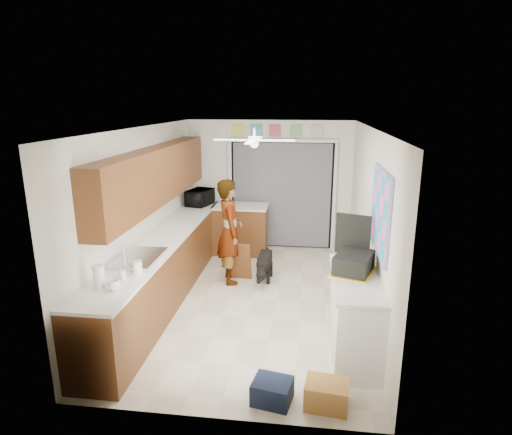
{
  "coord_description": "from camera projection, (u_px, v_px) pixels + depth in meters",
  "views": [
    {
      "loc": [
        0.78,
        -5.76,
        2.85
      ],
      "look_at": [
        0.0,
        0.4,
        1.15
      ],
      "focal_mm": 30.0,
      "sensor_mm": 36.0,
      "label": 1
    }
  ],
  "objects": [
    {
      "name": "faucet",
      "position": [
        124.0,
        251.0,
        5.31
      ],
      "size": [
        0.03,
        0.03,
        0.22
      ],
      "primitive_type": "cylinder",
      "color": "silver",
      "rests_on": "left_countertop"
    },
    {
      "name": "left_base_cabinets",
      "position": [
        167.0,
        267.0,
        6.4
      ],
      "size": [
        0.6,
        4.8,
        0.9
      ],
      "primitive_type": "cube",
      "color": "brown",
      "rests_on": "floor"
    },
    {
      "name": "abstract_painting",
      "position": [
        380.0,
        212.0,
        4.78
      ],
      "size": [
        0.03,
        1.15,
        0.95
      ],
      "primitive_type": "cube",
      "color": "#FF5DD1",
      "rests_on": "wall_right"
    },
    {
      "name": "header_frame_2",
      "position": [
        275.0,
        131.0,
        8.11
      ],
      "size": [
        0.22,
        0.02,
        0.22
      ],
      "primitive_type": "cube",
      "color": "#C54A60",
      "rests_on": "wall_back"
    },
    {
      "name": "floor",
      "position": [
        253.0,
        299.0,
        6.36
      ],
      "size": [
        5.0,
        5.0,
        0.0
      ],
      "primitive_type": "plane",
      "color": "beige",
      "rests_on": "ground"
    },
    {
      "name": "header_frame_3",
      "position": [
        296.0,
        131.0,
        8.06
      ],
      "size": [
        0.22,
        0.02,
        0.22
      ],
      "primitive_type": "cube",
      "color": "#7AB768",
      "rests_on": "wall_back"
    },
    {
      "name": "jar_a",
      "position": [
        138.0,
        267.0,
        4.87
      ],
      "size": [
        0.11,
        0.11,
        0.15
      ],
      "primitive_type": "cylinder",
      "rotation": [
        0.0,
        0.0,
        -0.02
      ],
      "color": "silver",
      "rests_on": "left_countertop"
    },
    {
      "name": "curtain_panel",
      "position": [
        282.0,
        196.0,
        8.38
      ],
      "size": [
        1.9,
        0.03,
        2.05
      ],
      "primitive_type": "cube",
      "color": "slate",
      "rests_on": "wall_back"
    },
    {
      "name": "wall_right",
      "position": [
        368.0,
        222.0,
        5.84
      ],
      "size": [
        0.0,
        5.0,
        5.0
      ],
      "primitive_type": "plane",
      "rotation": [
        1.57,
        0.0,
        -1.57
      ],
      "color": "white",
      "rests_on": "ground"
    },
    {
      "name": "door_trim_left",
      "position": [
        231.0,
        194.0,
        8.51
      ],
      "size": [
        0.06,
        0.04,
        2.1
      ],
      "primitive_type": "cube",
      "color": "white",
      "rests_on": "wall_back"
    },
    {
      "name": "ceiling",
      "position": [
        252.0,
        128.0,
        5.7
      ],
      "size": [
        5.0,
        5.0,
        0.0
      ],
      "primitive_type": "plane",
      "rotation": [
        3.14,
        0.0,
        0.0
      ],
      "color": "white",
      "rests_on": "ground"
    },
    {
      "name": "door_trim_head",
      "position": [
        283.0,
        141.0,
        8.11
      ],
      "size": [
        2.1,
        0.04,
        0.06
      ],
      "primitive_type": "cube",
      "color": "white",
      "rests_on": "wall_back"
    },
    {
      "name": "cardboard_box",
      "position": [
        327.0,
        394.0,
        4.1
      ],
      "size": [
        0.44,
        0.35,
        0.26
      ],
      "primitive_type": "cube",
      "rotation": [
        0.0,
        0.0,
        -0.12
      ],
      "color": "#CC8940",
      "rests_on": "floor"
    },
    {
      "name": "dog",
      "position": [
        265.0,
        265.0,
        6.99
      ],
      "size": [
        0.3,
        0.65,
        0.5
      ],
      "primitive_type": "cube",
      "rotation": [
        0.0,
        0.0,
        -0.04
      ],
      "color": "black",
      "rests_on": "floor"
    },
    {
      "name": "sink_basin",
      "position": [
        139.0,
        259.0,
        5.31
      ],
      "size": [
        0.5,
        0.76,
        0.06
      ],
      "primitive_type": "cube",
      "color": "silver",
      "rests_on": "left_countertop"
    },
    {
      "name": "right_counter_base",
      "position": [
        355.0,
        316.0,
        4.93
      ],
      "size": [
        0.5,
        1.4,
        0.9
      ],
      "primitive_type": "cube",
      "color": "white",
      "rests_on": "floor"
    },
    {
      "name": "man",
      "position": [
        230.0,
        232.0,
        6.79
      ],
      "size": [
        0.57,
        0.71,
        1.69
      ],
      "primitive_type": "imported",
      "rotation": [
        0.0,
        0.0,
        1.88
      ],
      "color": "white",
      "rests_on": "floor"
    },
    {
      "name": "wall_left",
      "position": [
        144.0,
        214.0,
        6.23
      ],
      "size": [
        0.0,
        5.0,
        5.0
      ],
      "primitive_type": "plane",
      "rotation": [
        1.57,
        0.0,
        1.57
      ],
      "color": "white",
      "rests_on": "ground"
    },
    {
      "name": "wall_front",
      "position": [
        213.0,
        295.0,
        3.64
      ],
      "size": [
        3.2,
        0.0,
        3.2
      ],
      "primitive_type": "plane",
      "rotation": [
        -1.57,
        0.0,
        0.0
      ],
      "color": "white",
      "rests_on": "ground"
    },
    {
      "name": "suitcase_rim",
      "position": [
        353.0,
        272.0,
        4.95
      ],
      "size": [
        0.61,
        0.69,
        0.02
      ],
      "primitive_type": "cube",
      "rotation": [
        0.0,
        0.0,
        -0.34
      ],
      "color": "yellow",
      "rests_on": "suitcase"
    },
    {
      "name": "door_trim_right",
      "position": [
        334.0,
        197.0,
        8.27
      ],
      "size": [
        0.06,
        0.04,
        2.1
      ],
      "primitive_type": "cube",
      "color": "white",
      "rests_on": "wall_back"
    },
    {
      "name": "header_frame_1",
      "position": [
        257.0,
        131.0,
        8.15
      ],
      "size": [
        0.22,
        0.02,
        0.22
      ],
      "primitive_type": "cube",
      "color": "#4AABC5",
      "rests_on": "wall_back"
    },
    {
      "name": "route66_sign",
      "position": [
        221.0,
        130.0,
        8.23
      ],
      "size": [
        0.22,
        0.02,
        0.26
      ],
      "primitive_type": "cube",
      "color": "silver",
      "rests_on": "wall_back"
    },
    {
      "name": "wall_back",
      "position": [
        269.0,
        185.0,
        8.42
      ],
      "size": [
        3.2,
        0.0,
        3.2
      ],
      "primitive_type": "plane",
      "rotation": [
        1.57,
        0.0,
        0.0
      ],
      "color": "white",
      "rests_on": "ground"
    },
    {
      "name": "left_countertop",
      "position": [
        166.0,
        237.0,
        6.27
      ],
      "size": [
        0.62,
        4.8,
        0.04
      ],
      "primitive_type": "cube",
      "color": "white",
      "rests_on": "left_base_cabinets"
    },
    {
      "name": "peninsula_base",
      "position": [
        241.0,
        230.0,
        8.22
      ],
      "size": [
        1.0,
        0.6,
        0.9
      ],
      "primitive_type": "cube",
      "color": "brown",
      "rests_on": "floor"
    },
    {
      "name": "ceiling_fan",
      "position": [
        254.0,
        140.0,
        5.94
      ],
      "size": [
        1.14,
        1.14,
        0.24
      ],
      "primitive_type": "cube",
      "color": "white",
      "rests_on": "ceiling"
    },
    {
      "name": "suitcase",
      "position": [
        354.0,
        263.0,
        4.92
      ],
      "size": [
        0.53,
        0.61,
        0.22
      ],
      "primitive_type": "cube",
      "rotation": [
        0.0,
        0.0,
        -0.34
      ],
      "color": "black",
      "rests_on": "right_counter_top"
    },
    {
      "name": "cup",
      "position": [
        113.0,
        285.0,
        4.45
      ],
      "size": [
        0.16,
        0.16,
        0.11
      ],
      "primitive_type": "imported",
      "rotation": [
        0.0,
        0.0,
        -0.12
      ],
      "color": "white",
      "rests_on": "left_countertop"
    },
    {
      "name": "suitcase_lid",
      "position": [
        353.0,
        234.0,
        5.13
      ],
      "size": [
        0.41,
        0.17,
        0.5
      ],
      "primitive_type": "cube",
      "rotation": [
        0.0,
        0.0,
        -0.34
      ],
      "color": "black",
      "rests_on": "suitcase"
    },
    {
      "name": "upper_cabinets",
      "position": [
        157.0,
        175.0,
        6.25
      ],
      "size": [
        0.32,
        4.0,
        0.8
      ],
      "primitive_type": "cube",
      "color": "brown",
      "rests_on": "wall_left"
    },
    {
      "name": "header_frame_0",
      "position": [
        239.0,
        130.0,
        8.19
      ],
      "size": [
        0.22,
        0.02,
        0.22
      ],
      "primitive_type": "cube",
      "color": "#D7D848",
      "rests_on": "wall_back"
    },
    {
      "name": "microwave",
      "position": [
        200.0,
        197.0,
        8.06
      ],
      "size": [
        0.49,
        0.61,
        0.3
      ],
      "primitive_type": "imported",
      "rotation": [
        0.0,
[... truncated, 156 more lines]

